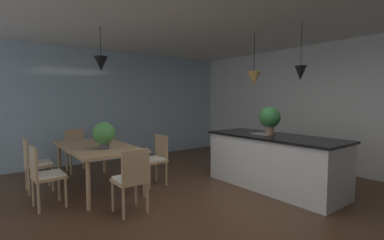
# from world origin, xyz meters

# --- Properties ---
(ground_plane) EXTENTS (10.00, 8.40, 0.04)m
(ground_plane) POSITION_xyz_m (0.00, 0.00, -0.02)
(ground_plane) COLOR #4C301E
(ceiling_slab) EXTENTS (10.00, 8.40, 0.12)m
(ceiling_slab) POSITION_xyz_m (0.00, 0.00, 2.76)
(ceiling_slab) COLOR silver
(wall_back_kitchen) EXTENTS (10.00, 0.12, 2.70)m
(wall_back_kitchen) POSITION_xyz_m (0.00, 3.26, 1.35)
(wall_back_kitchen) COLOR silver
(wall_back_kitchen) RESTS_ON ground_plane
(window_wall_left_glazing) EXTENTS (0.06, 8.40, 2.70)m
(window_wall_left_glazing) POSITION_xyz_m (-4.06, 0.00, 1.35)
(window_wall_left_glazing) COLOR #9EB7C6
(window_wall_left_glazing) RESTS_ON ground_plane
(dining_table) EXTENTS (1.94, 1.01, 0.72)m
(dining_table) POSITION_xyz_m (-2.07, -1.05, 0.66)
(dining_table) COLOR tan
(dining_table) RESTS_ON ground_plane
(chair_near_left) EXTENTS (0.40, 0.40, 0.87)m
(chair_near_left) POSITION_xyz_m (-2.51, -1.92, 0.47)
(chair_near_left) COLOR tan
(chair_near_left) RESTS_ON ground_plane
(chair_kitchen_end) EXTENTS (0.41, 0.41, 0.87)m
(chair_kitchen_end) POSITION_xyz_m (-0.73, -1.05, 0.47)
(chair_kitchen_end) COLOR tan
(chair_kitchen_end) RESTS_ON ground_plane
(chair_near_right) EXTENTS (0.42, 0.42, 0.87)m
(chair_near_right) POSITION_xyz_m (-1.63, -1.92, 0.47)
(chair_near_right) COLOR tan
(chair_near_right) RESTS_ON ground_plane
(chair_window_end) EXTENTS (0.40, 0.40, 0.87)m
(chair_window_end) POSITION_xyz_m (-3.41, -1.05, 0.47)
(chair_window_end) COLOR tan
(chair_window_end) RESTS_ON ground_plane
(chair_far_right) EXTENTS (0.41, 0.41, 0.87)m
(chair_far_right) POSITION_xyz_m (-1.64, -0.17, 0.47)
(chair_far_right) COLOR tan
(chair_far_right) RESTS_ON ground_plane
(kitchen_island) EXTENTS (2.33, 0.92, 0.91)m
(kitchen_island) POSITION_xyz_m (-0.25, 1.34, 0.46)
(kitchen_island) COLOR silver
(kitchen_island) RESTS_ON ground_plane
(pendant_over_table) EXTENTS (0.22, 0.22, 0.72)m
(pendant_over_table) POSITION_xyz_m (-1.96, -0.99, 2.10)
(pendant_over_table) COLOR black
(pendant_over_island_main) EXTENTS (0.24, 0.24, 0.92)m
(pendant_over_island_main) POSITION_xyz_m (-0.70, 1.34, 1.90)
(pendant_over_island_main) COLOR black
(pendant_over_island_aux) EXTENTS (0.17, 0.17, 0.90)m
(pendant_over_island_aux) POSITION_xyz_m (0.21, 1.34, 1.92)
(pendant_over_island_aux) COLOR black
(potted_plant_on_island) EXTENTS (0.36, 0.36, 0.48)m
(potted_plant_on_island) POSITION_xyz_m (-0.34, 1.34, 1.19)
(potted_plant_on_island) COLOR #8C664C
(potted_plant_on_island) RESTS_ON kitchen_island
(potted_plant_on_table) EXTENTS (0.35, 0.35, 0.43)m
(potted_plant_on_table) POSITION_xyz_m (-1.68, -1.06, 0.97)
(potted_plant_on_table) COLOR #4C4C51
(potted_plant_on_table) RESTS_ON dining_table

